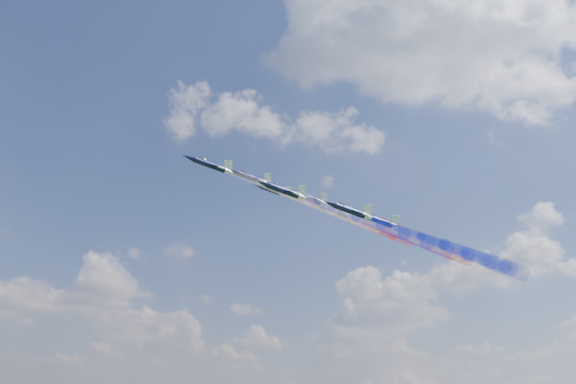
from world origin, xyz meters
TOP-DOWN VIEW (x-y plane):
  - jet_lead at (-8.21, 11.56)m, footprint 14.49×12.24m
  - trail_lead at (16.78, 7.28)m, footprint 40.77×12.10m
  - jet_inner_left at (2.11, -1.33)m, footprint 14.49×12.24m
  - trail_inner_left at (27.10, -5.61)m, footprint 40.77×12.10m
  - jet_inner_right at (8.33, 18.77)m, footprint 14.49×12.24m
  - trail_inner_right at (33.32, 14.49)m, footprint 40.77×12.10m
  - jet_outer_left at (10.94, -12.27)m, footprint 14.49×12.24m
  - trail_outer_left at (35.93, -16.55)m, footprint 40.77×12.10m
  - jet_center_third at (16.67, 7.63)m, footprint 14.49×12.24m
  - trail_center_third at (41.65, 3.35)m, footprint 40.77×12.10m
  - jet_outer_right at (21.93, 26.98)m, footprint 14.49×12.24m
  - trail_outer_right at (46.91, 22.70)m, footprint 40.77×12.10m
  - jet_rear_left at (26.60, -5.53)m, footprint 14.49×12.24m
  - trail_rear_left at (51.58, -9.81)m, footprint 40.77×12.10m
  - jet_rear_right at (32.16, 14.99)m, footprint 14.49×12.24m
  - trail_rear_right at (57.14, 10.71)m, footprint 40.77×12.10m

SIDE VIEW (x-z plane):
  - trail_outer_left at x=35.93m, z-range 147.71..160.41m
  - trail_rear_left at x=51.58m, z-range 149.25..161.95m
  - jet_outer_left at x=10.94m, z-range 154.31..163.23m
  - trail_inner_left at x=27.10m, z-range 152.81..165.51m
  - jet_rear_left at x=26.60m, z-range 155.86..164.77m
  - trail_center_third at x=41.65m, z-range 155.68..168.39m
  - trail_rear_right at x=57.14m, z-range 156.45..169.15m
  - jet_inner_left at x=2.11m, z-range 159.41..168.33m
  - trail_lead at x=16.78m, z-range 159.64..172.34m
  - jet_center_third at x=16.67m, z-range 162.29..171.20m
  - jet_rear_right at x=32.16m, z-range 163.05..171.97m
  - trail_inner_right at x=33.32m, z-range 161.59..174.29m
  - trail_outer_right at x=46.91m, z-range 162.65..175.35m
  - jet_lead at x=-8.21m, z-range 166.25..175.16m
  - jet_inner_right at x=8.33m, z-range 168.20..177.11m
  - jet_outer_right at x=21.93m, z-range 169.25..178.17m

